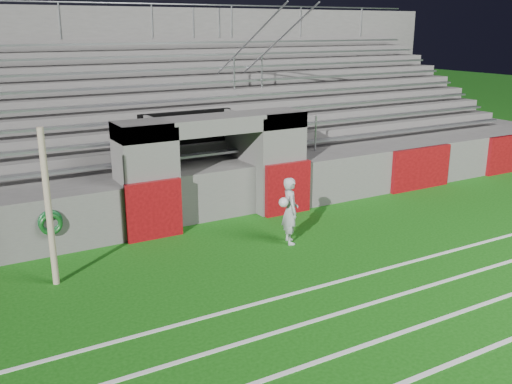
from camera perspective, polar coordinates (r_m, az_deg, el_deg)
ground at (r=11.59m, az=3.62°, el=-7.54°), size 90.00×90.00×0.00m
field_post at (r=11.00m, az=-20.04°, el=-1.55°), size 0.12×0.12×2.98m
stadium_structure at (r=18.07m, az=-10.43°, el=5.85°), size 26.00×8.48×5.42m
goalkeeper_with_ball at (r=12.60m, az=3.42°, el=-1.84°), size 0.63×0.63×1.51m
hose_coil at (r=12.50m, az=-19.85°, el=-2.92°), size 0.50×0.14×0.54m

